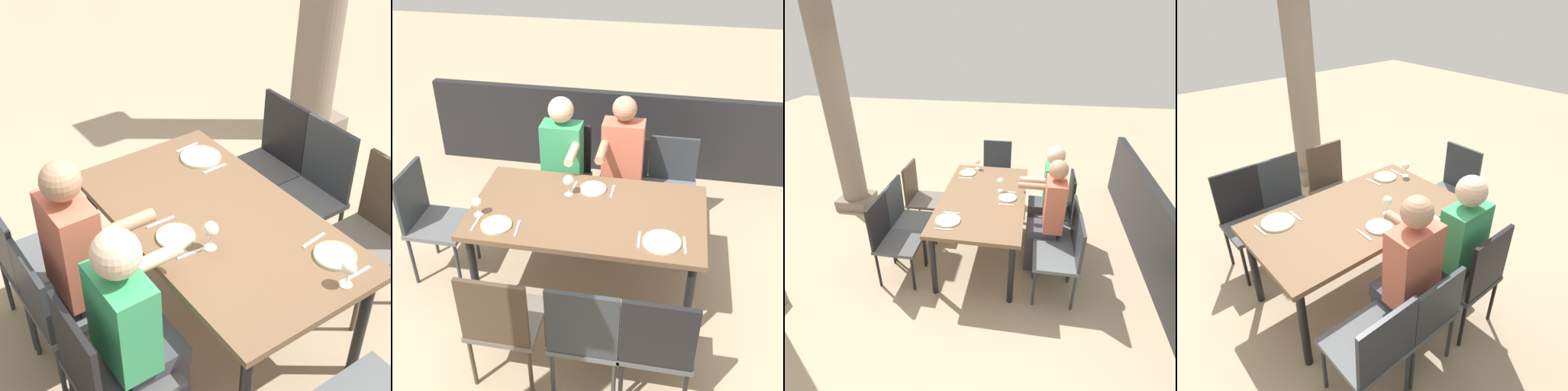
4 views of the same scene
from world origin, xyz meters
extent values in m
plane|color=tan|center=(0.00, 0.00, 0.00)|extent=(16.00, 16.00, 0.00)
cube|color=brown|center=(0.00, 0.00, 0.75)|extent=(1.69, 0.94, 0.04)
cylinder|color=black|center=(-0.76, 0.39, 0.37)|extent=(0.06, 0.06, 0.73)
cylinder|color=black|center=(0.76, 0.39, 0.37)|extent=(0.06, 0.06, 0.73)
cylinder|color=black|center=(-0.76, -0.39, 0.37)|extent=(0.06, 0.06, 0.73)
cylinder|color=black|center=(0.76, -0.39, 0.37)|extent=(0.06, 0.06, 0.73)
cube|color=#4F4F50|center=(-0.58, 0.81, 0.46)|extent=(0.44, 0.44, 0.04)
cube|color=black|center=(-0.58, 1.01, 0.70)|extent=(0.42, 0.03, 0.49)
cylinder|color=black|center=(-0.77, 0.62, 0.22)|extent=(0.03, 0.03, 0.44)
cylinder|color=black|center=(-0.39, 0.62, 0.22)|extent=(0.03, 0.03, 0.44)
cylinder|color=black|center=(-0.39, 1.00, 0.22)|extent=(0.03, 0.03, 0.44)
cube|color=#5B5E61|center=(-0.58, -0.81, 0.46)|extent=(0.44, 0.44, 0.04)
cube|color=#2D3338|center=(-0.58, -1.01, 0.68)|extent=(0.42, 0.03, 0.43)
cylinder|color=#2D3338|center=(-0.39, -0.62, 0.22)|extent=(0.03, 0.03, 0.45)
cylinder|color=#2D3338|center=(-0.77, -0.62, 0.22)|extent=(0.03, 0.03, 0.45)
cylinder|color=#2D3338|center=(-0.39, -1.00, 0.22)|extent=(0.03, 0.03, 0.45)
cylinder|color=#2D3338|center=(-0.77, -1.00, 0.22)|extent=(0.03, 0.03, 0.45)
cube|color=#5B5E61|center=(-0.15, 0.81, 0.45)|extent=(0.44, 0.44, 0.04)
cube|color=#2D3338|center=(-0.15, 1.01, 0.70)|extent=(0.42, 0.03, 0.50)
cylinder|color=#2D3338|center=(-0.34, 0.62, 0.22)|extent=(0.03, 0.03, 0.43)
cylinder|color=#2D3338|center=(0.04, 0.62, 0.22)|extent=(0.03, 0.03, 0.43)
cylinder|color=#2D3338|center=(-0.34, 1.00, 0.22)|extent=(0.03, 0.03, 0.43)
cylinder|color=#2D3338|center=(0.04, 1.00, 0.22)|extent=(0.03, 0.03, 0.43)
cube|color=#5B5E61|center=(-0.15, -0.81, 0.46)|extent=(0.44, 0.44, 0.04)
cube|color=#2D3338|center=(-0.15, -1.01, 0.66)|extent=(0.42, 0.03, 0.40)
cylinder|color=#2D3338|center=(0.04, -0.62, 0.22)|extent=(0.03, 0.03, 0.44)
cylinder|color=#2D3338|center=(-0.34, -0.62, 0.22)|extent=(0.03, 0.03, 0.44)
cylinder|color=#2D3338|center=(0.04, -1.00, 0.22)|extent=(0.03, 0.03, 0.44)
cylinder|color=#2D3338|center=(-0.34, -1.00, 0.22)|extent=(0.03, 0.03, 0.44)
cube|color=#6A6158|center=(0.37, 0.81, 0.45)|extent=(0.44, 0.44, 0.04)
cube|color=#473828|center=(0.37, 1.01, 0.69)|extent=(0.42, 0.03, 0.49)
cylinder|color=#473828|center=(0.18, 0.62, 0.21)|extent=(0.03, 0.03, 0.43)
cylinder|color=#473828|center=(0.56, 0.62, 0.21)|extent=(0.03, 0.03, 0.43)
cylinder|color=#473828|center=(0.18, 1.00, 0.21)|extent=(0.03, 0.03, 0.43)
cylinder|color=#473828|center=(0.56, 1.00, 0.21)|extent=(0.03, 0.03, 0.43)
cube|color=#4F4F50|center=(0.37, -0.81, 0.45)|extent=(0.44, 0.44, 0.04)
cube|color=black|center=(0.37, -1.01, 0.69)|extent=(0.42, 0.03, 0.49)
cylinder|color=black|center=(0.56, -0.62, 0.21)|extent=(0.03, 0.03, 0.43)
cylinder|color=black|center=(0.18, -0.62, 0.21)|extent=(0.03, 0.03, 0.43)
cylinder|color=black|center=(0.56, -1.00, 0.21)|extent=(0.03, 0.03, 0.43)
cylinder|color=black|center=(0.18, -1.00, 0.21)|extent=(0.03, 0.03, 0.43)
cube|color=#5B5E61|center=(1.18, 0.00, 0.48)|extent=(0.44, 0.44, 0.04)
cube|color=#2D3338|center=(1.38, 0.00, 0.72)|extent=(0.03, 0.42, 0.48)
cylinder|color=#2D3338|center=(0.99, 0.19, 0.23)|extent=(0.03, 0.03, 0.46)
cylinder|color=#2D3338|center=(0.99, -0.19, 0.23)|extent=(0.03, 0.03, 0.46)
cylinder|color=#2D3338|center=(1.37, 0.19, 0.23)|extent=(0.03, 0.03, 0.46)
cylinder|color=#2D3338|center=(1.37, -0.19, 0.23)|extent=(0.03, 0.03, 0.46)
cube|color=#3F3F4C|center=(-0.15, -0.58, 0.23)|extent=(0.24, 0.14, 0.46)
cube|color=#3F3F4C|center=(-0.15, -0.67, 0.51)|extent=(0.28, 0.32, 0.10)
cube|color=#CC664C|center=(-0.15, -0.78, 0.84)|extent=(0.34, 0.20, 0.56)
sphere|color=tan|center=(-0.15, -0.78, 1.23)|extent=(0.20, 0.20, 0.20)
cylinder|color=tan|center=(-0.01, -0.54, 0.96)|extent=(0.07, 0.30, 0.07)
cube|color=#3F3F4C|center=(0.37, -0.58, 0.23)|extent=(0.24, 0.14, 0.46)
cube|color=#3F3F4C|center=(0.37, -0.67, 0.51)|extent=(0.28, 0.32, 0.10)
cube|color=#389E60|center=(0.37, -0.78, 0.81)|extent=(0.34, 0.20, 0.49)
sphere|color=beige|center=(0.37, -0.78, 1.18)|extent=(0.21, 0.21, 0.21)
cylinder|color=beige|center=(0.23, -0.54, 0.91)|extent=(0.07, 0.30, 0.07)
cube|color=black|center=(0.00, -1.90, 0.45)|extent=(4.09, 0.10, 0.90)
cylinder|color=white|center=(-0.55, 0.28, 0.78)|extent=(0.26, 0.26, 0.01)
torus|color=#A4C786|center=(-0.55, 0.28, 0.79)|extent=(0.26, 0.26, 0.01)
cube|color=silver|center=(-0.70, 0.28, 0.78)|extent=(0.03, 0.17, 0.01)
cube|color=silver|center=(-0.40, 0.28, 0.78)|extent=(0.02, 0.17, 0.01)
cylinder|color=white|center=(0.01, -0.27, 0.78)|extent=(0.20, 0.20, 0.01)
torus|color=#A9CD91|center=(0.01, -0.27, 0.79)|extent=(0.21, 0.21, 0.01)
cylinder|color=white|center=(0.18, -0.17, 0.77)|extent=(0.06, 0.06, 0.00)
cylinder|color=white|center=(0.18, -0.17, 0.82)|extent=(0.01, 0.01, 0.08)
sphere|color=#F2EFCC|center=(0.18, -0.17, 0.90)|extent=(0.08, 0.08, 0.08)
cube|color=silver|center=(-0.14, -0.27, 0.78)|extent=(0.02, 0.17, 0.01)
cube|color=silver|center=(0.16, -0.27, 0.78)|extent=(0.03, 0.17, 0.01)
cylinder|color=silver|center=(0.58, 0.30, 0.78)|extent=(0.22, 0.22, 0.01)
torus|color=#A0BE77|center=(0.58, 0.30, 0.79)|extent=(0.22, 0.22, 0.01)
cylinder|color=white|center=(0.75, 0.20, 0.77)|extent=(0.06, 0.06, 0.00)
cylinder|color=white|center=(0.75, 0.20, 0.81)|extent=(0.01, 0.01, 0.07)
sphere|color=#F2EFCC|center=(0.75, 0.20, 0.88)|extent=(0.07, 0.07, 0.07)
cube|color=silver|center=(0.43, 0.30, 0.78)|extent=(0.03, 0.17, 0.01)
cube|color=silver|center=(0.73, 0.30, 0.78)|extent=(0.02, 0.17, 0.01)
camera|label=1|loc=(1.98, -1.51, 2.73)|focal=53.72mm
camera|label=2|loc=(-0.53, 2.86, 2.86)|focal=45.73mm
camera|label=3|loc=(-3.15, -0.48, 2.55)|focal=29.58mm
camera|label=4|loc=(-1.44, -1.90, 2.35)|focal=32.59mm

